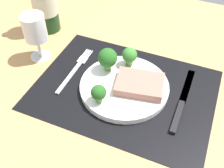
% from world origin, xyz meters
% --- Properties ---
extents(ground_plane, '(1.40, 1.10, 0.03)m').
position_xyz_m(ground_plane, '(0.00, 0.00, -0.01)').
color(ground_plane, tan).
extents(placemat, '(0.46, 0.34, 0.00)m').
position_xyz_m(placemat, '(0.00, 0.00, 0.00)').
color(placemat, black).
rests_on(placemat, ground_plane).
extents(plate, '(0.23, 0.23, 0.02)m').
position_xyz_m(plate, '(0.00, 0.00, 0.01)').
color(plate, white).
rests_on(plate, placemat).
extents(steak, '(0.13, 0.11, 0.02)m').
position_xyz_m(steak, '(0.04, 0.01, 0.03)').
color(steak, '#9E6B5B').
rests_on(steak, plate).
extents(broccoli_back_left, '(0.04, 0.04, 0.05)m').
position_xyz_m(broccoli_back_left, '(-0.02, 0.08, 0.05)').
color(broccoli_back_left, '#5B8942').
rests_on(broccoli_back_left, plate).
extents(broccoli_center, '(0.05, 0.05, 0.07)m').
position_xyz_m(broccoli_center, '(-0.06, 0.04, 0.06)').
color(broccoli_center, '#5B8942').
rests_on(broccoli_center, plate).
extents(broccoli_near_fork, '(0.04, 0.04, 0.05)m').
position_xyz_m(broccoli_near_fork, '(-0.04, -0.08, 0.05)').
color(broccoli_near_fork, '#5B8942').
rests_on(broccoli_near_fork, plate).
extents(fork, '(0.02, 0.19, 0.01)m').
position_xyz_m(fork, '(-0.15, 0.01, 0.01)').
color(fork, silver).
rests_on(fork, placemat).
extents(knife, '(0.02, 0.23, 0.01)m').
position_xyz_m(knife, '(0.15, 0.01, 0.01)').
color(knife, black).
rests_on(knife, placemat).
extents(wine_glass, '(0.06, 0.06, 0.14)m').
position_xyz_m(wine_glass, '(-0.28, 0.03, 0.09)').
color(wine_glass, silver).
rests_on(wine_glass, ground_plane).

